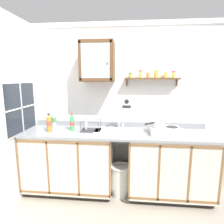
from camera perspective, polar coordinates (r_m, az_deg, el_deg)
The scene contains 18 objects.
floor at distance 2.90m, azimuth 0.85°, elevation -25.65°, with size 5.69×5.69×0.00m, color #9E9384.
back_wall at distance 2.99m, azimuth 1.91°, elevation 1.93°, with size 3.29×0.07×2.51m.
lower_cabinet_run at distance 3.02m, azimuth -12.30°, elevation -14.25°, with size 1.29×0.65×0.91m.
lower_cabinet_run_right at distance 2.94m, azimuth 16.77°, elevation -15.15°, with size 1.16×0.65×0.91m.
countertop at distance 2.73m, azimuth 1.38°, elevation -6.31°, with size 2.65×0.67×0.03m, color gray.
backsplash at distance 3.01m, azimuth 1.83°, elevation -3.65°, with size 2.65×0.02×0.08m, color gray.
sink at distance 2.77m, azimuth 1.14°, elevation -6.16°, with size 0.60×0.45×0.40m.
hot_plate_stove at distance 2.74m, azimuth 15.61°, elevation -5.31°, with size 0.41×0.32×0.09m.
saucepan at distance 2.73m, azimuth 13.53°, elevation -3.29°, with size 0.29×0.29×0.09m.
bottle_soda_green_0 at distance 2.84m, azimuth -11.92°, elevation -3.15°, with size 0.07×0.07×0.26m.
bottle_juice_amber_1 at distance 2.85m, azimuth -18.38°, elevation -3.24°, with size 0.07×0.07×0.27m.
bottle_water_clear_2 at distance 2.97m, azimuth -17.10°, elevation -2.20°, with size 0.07×0.07×0.31m.
dish_rack at distance 2.80m, azimuth -6.61°, elevation -4.96°, with size 0.28×0.23×0.17m.
wall_cabinet at distance 2.82m, azimuth -4.43°, elevation 14.88°, with size 0.48×0.34×0.57m.
spice_shelf at distance 2.88m, azimuth 12.05°, elevation 10.14°, with size 0.80×0.14×0.23m.
warning_sign at distance 2.95m, azimuth 4.42°, elevation 2.56°, with size 0.15×0.01×0.23m.
window at distance 2.95m, azimuth -25.73°, elevation 1.17°, with size 0.03×0.75×0.72m.
trash_bin at distance 2.94m, azimuth 2.56°, elevation -19.63°, with size 0.29×0.29×0.46m.
Camera 1 is at (0.19, -2.34, 1.69)m, focal length 30.41 mm.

